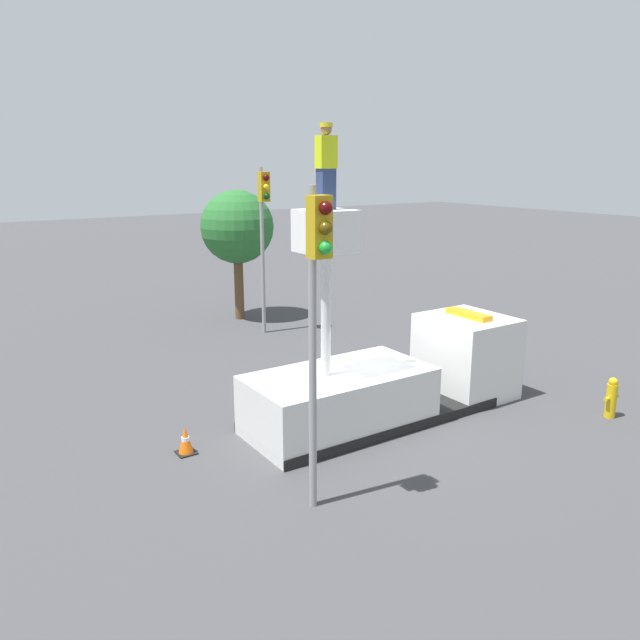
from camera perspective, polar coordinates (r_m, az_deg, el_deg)
The scene contains 8 objects.
ground_plane at distance 15.32m, azimuth 4.78°, elevation -9.03°, with size 120.00×120.00×0.00m, color #424244.
bucket_truck at distance 15.30m, azimuth 6.46°, elevation -5.40°, with size 7.25×2.26×5.07m.
worker at distance 13.26m, azimuth 0.56°, elevation 13.85°, with size 0.40×0.26×1.75m.
traffic_light_pole at distance 10.23m, azimuth -0.29°, elevation 2.80°, with size 0.34×0.57×5.69m.
traffic_light_across at distance 21.97m, azimuth -5.19°, elevation 9.22°, with size 0.34×0.57×5.86m.
fire_hydrant at distance 16.77m, azimuth 25.09°, elevation -6.46°, with size 0.50×0.26×1.02m.
traffic_cone_rear at distance 13.80m, azimuth -12.19°, elevation -10.75°, with size 0.40×0.40×0.61m.
tree_left_bg at distance 24.32m, azimuth -7.59°, elevation 8.37°, with size 2.80×2.80×5.02m.
Camera 1 is at (-8.78, -10.99, 6.06)m, focal length 35.00 mm.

